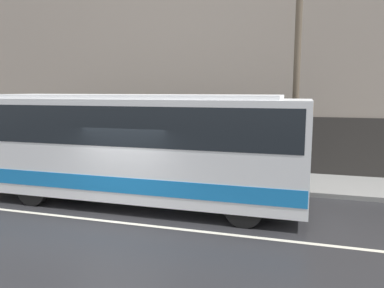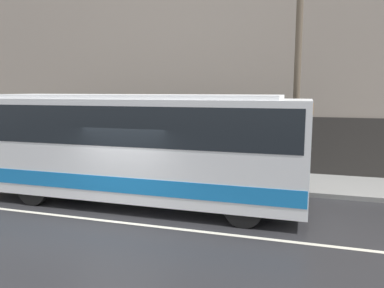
% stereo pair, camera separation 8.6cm
% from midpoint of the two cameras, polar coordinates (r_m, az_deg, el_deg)
% --- Properties ---
extents(ground_plane, '(60.00, 60.00, 0.00)m').
position_cam_midpoint_polar(ground_plane, '(10.53, -11.17, -11.59)').
color(ground_plane, '#262628').
extents(sidewalk, '(60.00, 3.08, 0.16)m').
position_cam_midpoint_polar(sidewalk, '(15.41, -1.41, -4.76)').
color(sidewalk, gray).
rests_on(sidewalk, ground_plane).
extents(building_facade, '(60.00, 0.35, 9.88)m').
position_cam_midpoint_polar(building_facade, '(16.66, 0.40, 12.43)').
color(building_facade, gray).
rests_on(building_facade, ground_plane).
extents(lane_stripe, '(54.00, 0.14, 0.01)m').
position_cam_midpoint_polar(lane_stripe, '(10.53, -11.17, -11.57)').
color(lane_stripe, beige).
rests_on(lane_stripe, ground_plane).
extents(transit_bus, '(10.56, 2.52, 3.41)m').
position_cam_midpoint_polar(transit_bus, '(11.73, -8.86, 0.17)').
color(transit_bus, white).
rests_on(transit_bus, ground_plane).
extents(utility_pole_near, '(0.23, 0.23, 7.26)m').
position_cam_midpoint_polar(utility_pole_near, '(13.34, 15.88, 8.99)').
color(utility_pole_near, brown).
rests_on(utility_pole_near, sidewalk).
extents(pedestrian_waiting, '(0.36, 0.36, 1.68)m').
position_cam_midpoint_polar(pedestrian_waiting, '(15.55, -3.74, -1.41)').
color(pedestrian_waiting, navy).
rests_on(pedestrian_waiting, sidewalk).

